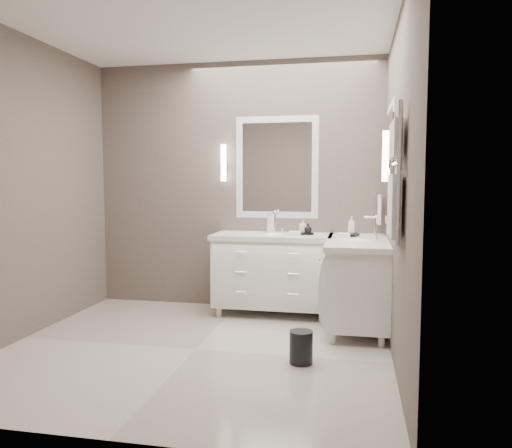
% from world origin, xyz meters
% --- Properties ---
extents(floor, '(3.20, 3.00, 0.01)m').
position_xyz_m(floor, '(0.00, 0.00, -0.01)').
color(floor, beige).
rests_on(floor, ground).
extents(ceiling, '(3.20, 3.00, 0.01)m').
position_xyz_m(ceiling, '(0.00, 0.00, 2.71)').
color(ceiling, white).
rests_on(ceiling, wall_back).
extents(wall_back, '(3.20, 0.01, 2.70)m').
position_xyz_m(wall_back, '(0.00, 1.50, 1.35)').
color(wall_back, '#564B45').
rests_on(wall_back, floor).
extents(wall_front, '(3.20, 0.01, 2.70)m').
position_xyz_m(wall_front, '(0.00, -1.50, 1.35)').
color(wall_front, '#564B45').
rests_on(wall_front, floor).
extents(wall_left, '(0.01, 3.00, 2.70)m').
position_xyz_m(wall_left, '(-1.60, 0.00, 1.35)').
color(wall_left, '#564B45').
rests_on(wall_left, floor).
extents(wall_right, '(0.01, 3.00, 2.70)m').
position_xyz_m(wall_right, '(1.60, 0.00, 1.35)').
color(wall_right, '#564B45').
rests_on(wall_right, floor).
extents(vanity_back, '(1.24, 0.59, 0.97)m').
position_xyz_m(vanity_back, '(0.45, 1.23, 0.49)').
color(vanity_back, white).
rests_on(vanity_back, floor).
extents(vanity_right, '(0.59, 1.24, 0.97)m').
position_xyz_m(vanity_right, '(1.33, 0.90, 0.49)').
color(vanity_right, white).
rests_on(vanity_right, floor).
extents(mirror_back, '(0.90, 0.02, 1.10)m').
position_xyz_m(mirror_back, '(0.45, 1.49, 1.55)').
color(mirror_back, white).
rests_on(mirror_back, wall_back).
extents(mirror_right, '(0.02, 0.90, 1.10)m').
position_xyz_m(mirror_right, '(1.59, 0.80, 1.55)').
color(mirror_right, white).
rests_on(mirror_right, wall_right).
extents(sconce_back, '(0.06, 0.06, 0.40)m').
position_xyz_m(sconce_back, '(-0.13, 1.43, 1.59)').
color(sconce_back, white).
rests_on(sconce_back, wall_back).
extents(sconce_right, '(0.06, 0.06, 0.40)m').
position_xyz_m(sconce_right, '(1.53, 0.22, 1.59)').
color(sconce_right, white).
rests_on(sconce_right, wall_right).
extents(towel_bar_corner, '(0.03, 0.22, 0.30)m').
position_xyz_m(towel_bar_corner, '(1.54, 1.36, 1.12)').
color(towel_bar_corner, white).
rests_on(towel_bar_corner, wall_right).
extents(towel_ladder, '(0.06, 0.58, 0.90)m').
position_xyz_m(towel_ladder, '(1.55, -0.40, 1.39)').
color(towel_ladder, white).
rests_on(towel_ladder, wall_right).
extents(waste_bin, '(0.22, 0.22, 0.25)m').
position_xyz_m(waste_bin, '(0.90, -0.15, 0.13)').
color(waste_bin, black).
rests_on(waste_bin, floor).
extents(amenity_tray_back, '(0.18, 0.15, 0.02)m').
position_xyz_m(amenity_tray_back, '(0.79, 1.24, 0.86)').
color(amenity_tray_back, black).
rests_on(amenity_tray_back, vanity_back).
extents(amenity_tray_right, '(0.17, 0.20, 0.02)m').
position_xyz_m(amenity_tray_right, '(1.26, 1.20, 0.86)').
color(amenity_tray_right, black).
rests_on(amenity_tray_right, vanity_right).
extents(water_bottle, '(0.09, 0.09, 0.21)m').
position_xyz_m(water_bottle, '(0.42, 1.27, 0.95)').
color(water_bottle, silver).
rests_on(water_bottle, vanity_back).
extents(soap_bottle_a, '(0.07, 0.07, 0.13)m').
position_xyz_m(soap_bottle_a, '(0.76, 1.26, 0.94)').
color(soap_bottle_a, white).
rests_on(soap_bottle_a, amenity_tray_back).
extents(soap_bottle_b, '(0.10, 0.10, 0.10)m').
position_xyz_m(soap_bottle_b, '(0.82, 1.21, 0.92)').
color(soap_bottle_b, black).
rests_on(soap_bottle_b, amenity_tray_back).
extents(soap_bottle_c, '(0.09, 0.09, 0.18)m').
position_xyz_m(soap_bottle_c, '(1.26, 1.20, 0.96)').
color(soap_bottle_c, white).
rests_on(soap_bottle_c, amenity_tray_right).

